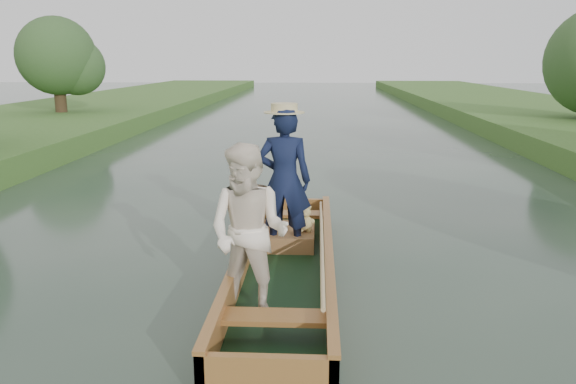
{
  "coord_description": "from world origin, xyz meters",
  "views": [
    {
      "loc": [
        0.37,
        -6.28,
        2.57
      ],
      "look_at": [
        0.0,
        0.6,
        0.95
      ],
      "focal_mm": 35.0,
      "sensor_mm": 36.0,
      "label": 1
    }
  ],
  "objects": [
    {
      "name": "ground",
      "position": [
        0.0,
        0.0,
        0.0
      ],
      "size": [
        120.0,
        120.0,
        0.0
      ],
      "primitive_type": "plane",
      "color": "#283D30",
      "rests_on": "ground"
    },
    {
      "name": "trees_far",
      "position": [
        0.99,
        8.95,
        2.55
      ],
      "size": [
        22.7,
        14.07,
        4.64
      ],
      "color": "#47331E",
      "rests_on": "ground"
    },
    {
      "name": "punt",
      "position": [
        -0.12,
        -0.11,
        0.68
      ],
      "size": [
        1.35,
        5.0,
        2.02
      ],
      "color": "black",
      "rests_on": "ground"
    }
  ]
}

